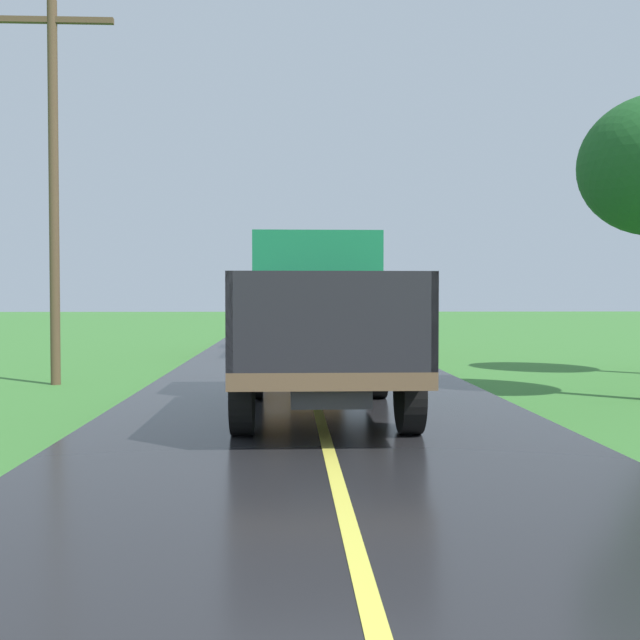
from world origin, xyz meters
TOP-DOWN VIEW (x-y plane):
  - banana_truck_near at (0.02, 10.94)m, footprint 2.38×5.82m
  - banana_truck_far at (-0.07, 23.42)m, footprint 2.38×5.81m
  - utility_pole_roadside at (-5.26, 14.87)m, footprint 2.48×0.20m

SIDE VIEW (x-z plane):
  - banana_truck_near at x=0.02m, z-range 0.06..2.86m
  - banana_truck_far at x=-0.07m, z-range 0.08..2.88m
  - utility_pole_roadside at x=-5.26m, z-range 0.36..8.23m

